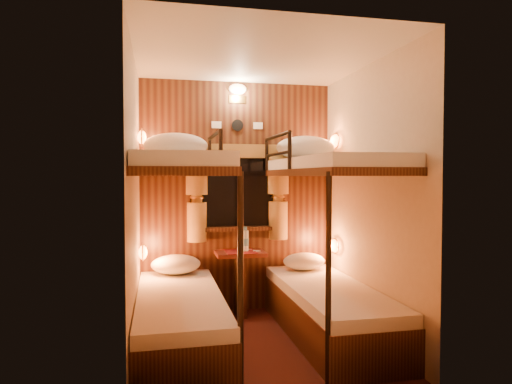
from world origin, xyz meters
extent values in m
plane|color=#37140F|center=(0.00, 0.00, 0.00)|extent=(2.10, 2.10, 0.00)
plane|color=silver|center=(0.00, 0.00, 2.40)|extent=(2.10, 2.10, 0.00)
plane|color=#C6B293|center=(0.00, 1.05, 1.20)|extent=(2.40, 0.00, 2.40)
plane|color=#C6B293|center=(0.00, -1.05, 1.20)|extent=(2.40, 0.00, 2.40)
plane|color=#C6B293|center=(-1.00, 0.00, 1.20)|extent=(0.00, 2.40, 2.40)
plane|color=#C6B293|center=(1.00, 0.00, 1.20)|extent=(0.00, 2.40, 2.40)
cube|color=black|center=(0.00, 1.04, 1.20)|extent=(2.00, 0.03, 2.40)
cube|color=black|center=(-0.65, 0.07, 0.17)|extent=(0.70, 1.90, 0.35)
cube|color=white|center=(-0.65, 0.07, 0.40)|extent=(0.68, 1.88, 0.10)
cube|color=black|center=(-0.65, 0.07, 1.45)|extent=(0.70, 1.90, 0.06)
cube|color=white|center=(-0.65, 0.07, 1.53)|extent=(0.68, 1.88, 0.10)
cylinder|color=black|center=(-0.30, -0.83, 0.72)|extent=(0.04, 0.04, 1.45)
cylinder|color=black|center=(-0.30, 0.95, 1.64)|extent=(0.04, 0.04, 0.32)
cylinder|color=black|center=(-0.30, 0.10, 1.64)|extent=(0.04, 0.04, 0.32)
cylinder|color=black|center=(-0.30, 0.53, 1.80)|extent=(0.04, 0.85, 0.04)
cylinder|color=black|center=(-0.30, 0.53, 1.63)|extent=(0.03, 0.85, 0.03)
cube|color=black|center=(0.65, 0.07, 0.17)|extent=(0.70, 1.90, 0.35)
cube|color=white|center=(0.65, 0.07, 0.40)|extent=(0.68, 1.88, 0.10)
cube|color=black|center=(0.65, 0.07, 1.45)|extent=(0.70, 1.90, 0.06)
cube|color=white|center=(0.65, 0.07, 1.53)|extent=(0.68, 1.88, 0.10)
cylinder|color=black|center=(0.30, -0.83, 0.72)|extent=(0.04, 0.04, 1.45)
cylinder|color=black|center=(0.30, 0.95, 1.64)|extent=(0.04, 0.04, 0.32)
cylinder|color=black|center=(0.30, 0.10, 1.64)|extent=(0.04, 0.04, 0.32)
cylinder|color=black|center=(0.30, 0.53, 1.80)|extent=(0.04, 0.85, 0.04)
cylinder|color=black|center=(0.30, 0.53, 1.63)|extent=(0.03, 0.85, 0.03)
cube|color=black|center=(0.00, 1.02, 1.25)|extent=(0.98, 0.02, 0.78)
cube|color=black|center=(0.00, 1.01, 1.25)|extent=(0.90, 0.01, 0.70)
cube|color=black|center=(0.00, 0.97, 0.87)|extent=(1.00, 0.12, 0.04)
cube|color=olive|center=(0.00, 0.98, 1.68)|extent=(1.10, 0.06, 0.14)
cylinder|color=olive|center=(-0.43, 0.97, 1.43)|extent=(0.22, 0.22, 0.40)
cylinder|color=olive|center=(-0.43, 0.97, 1.20)|extent=(0.11, 0.11, 0.12)
cylinder|color=olive|center=(-0.43, 0.97, 0.95)|extent=(0.20, 0.20, 0.40)
torus|color=#BD8937|center=(-0.43, 0.97, 1.20)|extent=(0.14, 0.14, 0.02)
cylinder|color=olive|center=(0.43, 0.97, 1.43)|extent=(0.22, 0.22, 0.40)
cylinder|color=olive|center=(0.43, 0.97, 1.20)|extent=(0.11, 0.11, 0.12)
cylinder|color=olive|center=(0.43, 0.97, 0.95)|extent=(0.20, 0.20, 0.40)
torus|color=#BD8937|center=(0.43, 0.97, 1.20)|extent=(0.14, 0.14, 0.02)
cylinder|color=black|center=(0.00, 1.02, 1.95)|extent=(0.12, 0.02, 0.12)
cube|color=silver|center=(-0.22, 1.02, 1.95)|extent=(0.10, 0.01, 0.07)
cube|color=silver|center=(0.22, 1.02, 1.95)|extent=(0.10, 0.01, 0.07)
cube|color=#BD8937|center=(0.00, 1.02, 2.22)|extent=(0.18, 0.01, 0.08)
ellipsoid|color=#FFCC8C|center=(0.00, 1.00, 2.32)|extent=(0.18, 0.09, 0.11)
ellipsoid|color=orange|center=(-0.96, 0.70, 0.70)|extent=(0.08, 0.20, 0.13)
torus|color=#BD8937|center=(-0.96, 0.70, 0.70)|extent=(0.02, 0.17, 0.17)
ellipsoid|color=orange|center=(-0.96, 0.70, 1.78)|extent=(0.08, 0.20, 0.13)
torus|color=#BD8937|center=(-0.96, 0.70, 1.78)|extent=(0.02, 0.17, 0.17)
ellipsoid|color=orange|center=(0.96, 0.70, 0.70)|extent=(0.08, 0.20, 0.13)
torus|color=#BD8937|center=(0.96, 0.70, 0.70)|extent=(0.02, 0.17, 0.17)
ellipsoid|color=orange|center=(0.96, 0.70, 1.78)|extent=(0.08, 0.20, 0.13)
torus|color=#BD8937|center=(0.96, 0.70, 1.78)|extent=(0.02, 0.17, 0.17)
cube|color=#612A16|center=(0.00, 0.85, 0.63)|extent=(0.50, 0.34, 0.04)
cube|color=black|center=(0.00, 0.85, 0.30)|extent=(0.08, 0.30, 0.61)
cube|color=maroon|center=(0.00, 0.85, 0.65)|extent=(0.30, 0.34, 0.01)
cylinder|color=#99BFE5|center=(0.05, 0.85, 0.76)|extent=(0.07, 0.07, 0.22)
cylinder|color=#3C79B6|center=(0.05, 0.85, 0.75)|extent=(0.07, 0.07, 0.08)
cylinder|color=#3C79B6|center=(0.05, 0.85, 0.89)|extent=(0.04, 0.04, 0.03)
cylinder|color=#99BFE5|center=(0.05, 0.87, 0.75)|extent=(0.07, 0.07, 0.21)
cylinder|color=#3C79B6|center=(0.05, 0.87, 0.74)|extent=(0.07, 0.07, 0.07)
cylinder|color=#3C79B6|center=(0.05, 0.87, 0.88)|extent=(0.04, 0.04, 0.03)
cube|color=silver|center=(0.17, 0.84, 0.65)|extent=(0.09, 0.07, 0.01)
cube|color=silver|center=(0.10, 0.93, 0.65)|extent=(0.09, 0.09, 0.01)
ellipsoid|color=silver|center=(-0.65, 0.82, 0.55)|extent=(0.48, 0.35, 0.19)
ellipsoid|color=silver|center=(0.65, 0.76, 0.54)|extent=(0.44, 0.31, 0.17)
ellipsoid|color=silver|center=(-0.65, 0.66, 1.71)|extent=(0.60, 0.43, 0.24)
ellipsoid|color=silver|center=(0.65, 0.73, 1.71)|extent=(0.60, 0.43, 0.24)
camera|label=1|loc=(-0.81, -3.70, 1.42)|focal=32.00mm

